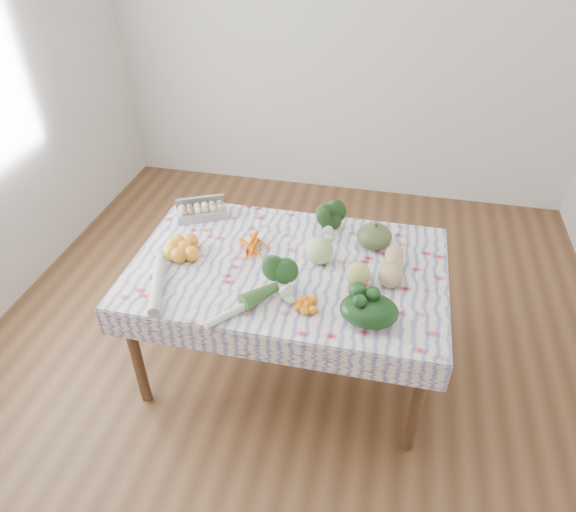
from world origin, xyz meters
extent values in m
plane|color=brown|center=(0.00, 0.00, 0.00)|extent=(4.50, 4.50, 0.00)
cube|color=silver|center=(0.00, 2.25, 1.40)|extent=(4.00, 0.04, 2.80)
cube|color=brown|center=(0.00, 0.00, 0.73)|extent=(1.60, 1.00, 0.04)
cylinder|color=brown|center=(-0.74, -0.44, 0.35)|extent=(0.06, 0.06, 0.71)
cylinder|color=brown|center=(0.74, -0.44, 0.35)|extent=(0.06, 0.06, 0.71)
cylinder|color=brown|center=(-0.74, 0.44, 0.35)|extent=(0.06, 0.06, 0.71)
cylinder|color=brown|center=(0.74, 0.44, 0.35)|extent=(0.06, 0.06, 0.71)
cube|color=white|center=(0.00, 0.00, 0.76)|extent=(1.66, 1.06, 0.01)
cube|color=#9B9B96|center=(-0.60, 0.34, 0.80)|extent=(0.31, 0.23, 0.08)
cube|color=#FA6906|center=(-0.20, 0.08, 0.78)|extent=(0.26, 0.24, 0.04)
ellipsoid|color=#1C3A17|center=(0.15, 0.35, 0.83)|extent=(0.20, 0.19, 0.14)
ellipsoid|color=#44552D|center=(0.43, 0.27, 0.83)|extent=(0.24, 0.24, 0.13)
sphere|color=#B6CF80|center=(0.16, 0.06, 0.84)|extent=(0.15, 0.15, 0.15)
ellipsoid|color=tan|center=(0.54, 0.03, 0.83)|extent=(0.14, 0.28, 0.13)
cube|color=orange|center=(-0.57, -0.03, 0.81)|extent=(0.36, 0.36, 0.09)
ellipsoid|color=#1F4A1C|center=(0.01, -0.22, 0.82)|extent=(0.23, 0.23, 0.12)
cube|color=orange|center=(0.16, -0.31, 0.79)|extent=(0.18, 0.18, 0.05)
sphere|color=#C5C15E|center=(0.37, -0.08, 0.83)|extent=(0.13, 0.13, 0.13)
ellipsoid|color=black|center=(0.45, -0.33, 0.82)|extent=(0.28, 0.23, 0.12)
cylinder|color=beige|center=(-0.59, -0.34, 0.79)|extent=(0.19, 0.41, 0.06)
cylinder|color=silver|center=(-0.14, -0.40, 0.78)|extent=(0.29, 0.33, 0.04)
camera|label=1|loc=(0.46, -2.10, 2.44)|focal=32.00mm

